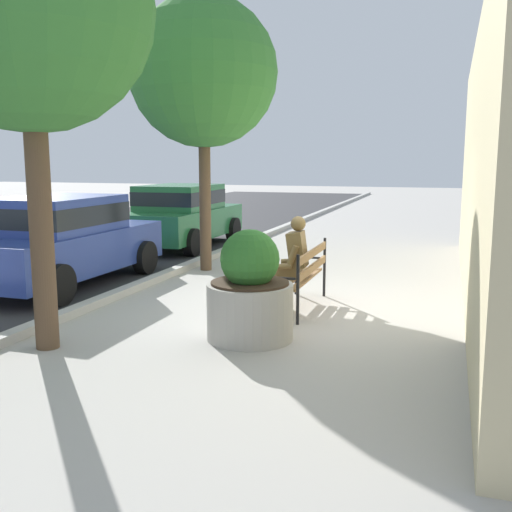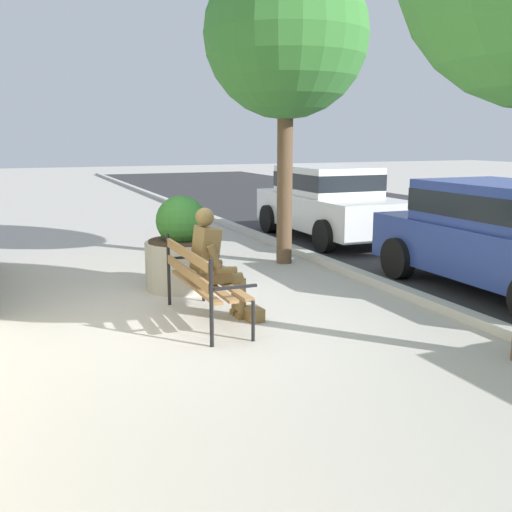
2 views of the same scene
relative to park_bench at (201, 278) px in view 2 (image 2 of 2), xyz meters
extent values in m
plane|color=#ADA8A0|center=(0.00, 0.06, -0.54)|extent=(80.00, 80.00, 0.00)
cube|color=#B2AFA8|center=(0.00, 2.96, -0.48)|extent=(60.00, 0.20, 0.12)
cube|color=olive|center=(0.00, -0.07, -0.09)|extent=(1.70, 0.11, 0.04)
cube|color=olive|center=(0.00, 0.11, -0.09)|extent=(1.70, 0.11, 0.04)
cube|color=olive|center=(0.00, 0.29, -0.09)|extent=(1.70, 0.11, 0.04)
cube|color=olive|center=(0.00, -0.16, 0.08)|extent=(1.70, 0.04, 0.11)
cube|color=olive|center=(0.00, -0.16, 0.30)|extent=(1.70, 0.04, 0.11)
cylinder|color=black|center=(-0.88, 0.31, -0.32)|extent=(0.04, 0.04, 0.45)
cylinder|color=black|center=(-0.88, -0.16, -0.07)|extent=(0.04, 0.04, 0.95)
cube|color=black|center=(-0.88, 0.11, 0.08)|extent=(0.04, 0.48, 0.03)
cylinder|color=black|center=(0.88, 0.31, -0.32)|extent=(0.04, 0.04, 0.45)
cylinder|color=black|center=(0.88, -0.16, -0.07)|extent=(0.04, 0.04, 0.95)
cube|color=black|center=(0.88, 0.11, 0.08)|extent=(0.04, 0.48, 0.03)
cube|color=brown|center=(-0.01, 0.17, 0.02)|extent=(0.36, 0.34, 0.16)
cube|color=brown|center=(-0.01, 0.07, 0.34)|extent=(0.37, 0.31, 0.55)
sphere|color=brown|center=(0.00, 0.06, 0.72)|extent=(0.22, 0.22, 0.22)
cylinder|color=brown|center=(-0.23, 0.08, 0.29)|extent=(0.10, 0.18, 0.29)
cylinder|color=brown|center=(-0.24, 0.22, 0.12)|extent=(0.09, 0.27, 0.10)
cylinder|color=brown|center=(0.21, 0.10, 0.29)|extent=(0.10, 0.18, 0.29)
cylinder|color=brown|center=(0.22, 0.24, 0.12)|extent=(0.09, 0.27, 0.10)
cylinder|color=brown|center=(-0.11, 0.30, -0.02)|extent=(0.15, 0.37, 0.14)
cylinder|color=brown|center=(-0.12, 0.48, -0.29)|extent=(0.11, 0.11, 0.50)
cube|color=brown|center=(-0.12, 0.54, -0.51)|extent=(0.12, 0.25, 0.07)
cylinder|color=brown|center=(0.07, 0.31, -0.02)|extent=(0.15, 0.37, 0.14)
cylinder|color=brown|center=(0.06, 0.49, -0.29)|extent=(0.11, 0.11, 0.50)
cube|color=brown|center=(0.06, 0.55, -0.51)|extent=(0.12, 0.25, 0.07)
cube|color=brown|center=(0.19, 0.60, -0.46)|extent=(0.29, 0.19, 0.16)
cylinder|color=#A8A399|center=(-1.68, 0.24, -0.20)|extent=(1.06, 1.06, 0.69)
cylinder|color=#38281C|center=(-1.68, 0.24, 0.16)|extent=(0.95, 0.95, 0.03)
sphere|color=#2D6B28|center=(-1.68, 0.24, 0.45)|extent=(0.72, 0.72, 0.72)
cylinder|color=brown|center=(-2.75, 2.38, 0.89)|extent=(0.27, 0.27, 2.87)
sphere|color=#387A33|center=(-2.75, 2.38, 3.28)|extent=(2.72, 2.72, 2.72)
cube|color=silver|center=(-4.65, 4.36, 0.07)|extent=(4.11, 1.71, 0.70)
cube|color=silver|center=(-4.80, 4.36, 0.72)|extent=(2.14, 1.57, 0.60)
cube|color=black|center=(-4.80, 4.36, 0.72)|extent=(2.15, 1.59, 0.33)
cylinder|color=black|center=(-3.32, 5.20, -0.22)|extent=(0.64, 0.22, 0.64)
cylinder|color=black|center=(-3.32, 3.50, -0.22)|extent=(0.64, 0.22, 0.64)
cylinder|color=black|center=(-5.98, 5.21, -0.22)|extent=(0.64, 0.22, 0.64)
cylinder|color=black|center=(-5.99, 3.51, -0.22)|extent=(0.64, 0.22, 0.64)
cube|color=navy|center=(0.34, 4.36, 0.07)|extent=(4.11, 1.71, 0.70)
cube|color=navy|center=(0.19, 4.36, 0.72)|extent=(2.14, 1.57, 0.60)
cube|color=black|center=(0.19, 4.36, 0.72)|extent=(2.15, 1.59, 0.33)
cylinder|color=black|center=(-0.99, 5.21, -0.22)|extent=(0.64, 0.22, 0.64)
cylinder|color=black|center=(-0.99, 3.51, -0.22)|extent=(0.64, 0.22, 0.64)
camera|label=1|loc=(-8.38, -2.04, 1.64)|focal=41.77mm
camera|label=2|loc=(6.63, -2.04, 1.63)|focal=42.15mm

